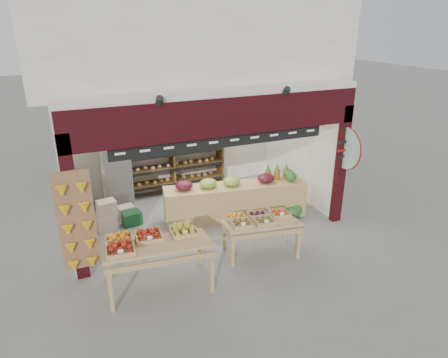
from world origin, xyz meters
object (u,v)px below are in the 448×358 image
Objects in this scene: back_shelving at (172,152)px; display_table_right at (258,221)px; cardboard_stack at (117,215)px; mid_counter at (235,200)px; display_table_left at (149,243)px; watermelon_pile at (285,207)px; refrigerator at (116,170)px.

display_table_right is at bearing -79.65° from back_shelving.
mid_counter is at bearing -14.59° from cardboard_stack.
display_table_left is 3.79m from watermelon_pile.
refrigerator reaches higher than display_table_right.
refrigerator reaches higher than cardboard_stack.
back_shelving is 1.50× the size of display_table_left.
cardboard_stack is (-0.24, -1.15, -0.65)m from refrigerator.
back_shelving is 1.53× the size of refrigerator.
cardboard_stack is 3.27m from display_table_right.
back_shelving is 3.35× the size of watermelon_pile.
watermelon_pile is (3.45, -2.21, -0.69)m from refrigerator.
refrigerator is 1.17× the size of display_table_right.
display_table_right reaches higher than watermelon_pile.
display_table_left reaches higher than display_table_right.
refrigerator reaches higher than display_table_left.
back_shelving is 2.71× the size of cardboard_stack.
display_table_left is (-2.37, -1.76, 0.40)m from mid_counter.
back_shelving is 3.23m from watermelon_pile.
watermelon_pile is at bearing 41.24° from display_table_right.
back_shelving is 2.32m from cardboard_stack.
display_table_left is (-0.03, -3.58, -0.05)m from refrigerator.
back_shelving is 2.28m from mid_counter.
display_table_left is at bearing -85.14° from cardboard_stack.
cardboard_stack is at bearing 94.86° from display_table_left.
mid_counter is 4.00× the size of watermelon_pile.
display_table_left reaches higher than mid_counter.
back_shelving is 1.80× the size of display_table_right.
refrigerator is 2.18× the size of watermelon_pile.
display_table_left is at bearing -158.46° from watermelon_pile.
cardboard_stack is 0.66× the size of display_table_right.
display_table_left is at bearing -85.85° from refrigerator.
display_table_right is at bearing -98.48° from mid_counter.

